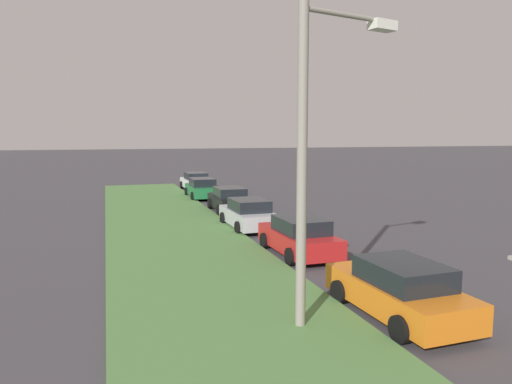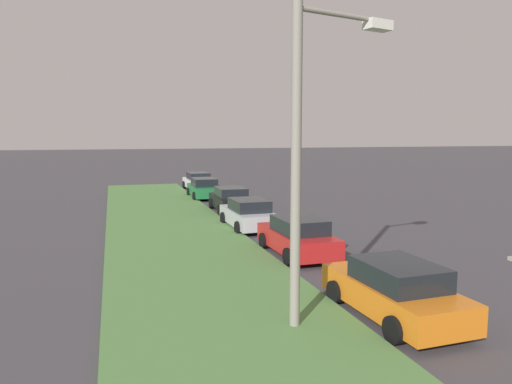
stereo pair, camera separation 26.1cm
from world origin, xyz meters
name	(u,v)px [view 1 (the left image)]	position (x,y,z in m)	size (l,w,h in m)	color
grass_median	(210,286)	(10.00, 8.31, 0.06)	(60.00, 6.00, 0.12)	#517F42
parked_car_orange	(399,290)	(6.31, 4.25, 0.72)	(4.37, 2.15, 1.47)	orange
parked_car_red	(299,237)	(12.92, 4.22, 0.72)	(4.34, 2.09, 1.47)	red
parked_car_silver	(248,214)	(18.46, 4.61, 0.72)	(4.34, 2.10, 1.47)	#B2B5BA
parked_car_black	(229,200)	(23.78, 4.22, 0.72)	(4.32, 2.06, 1.47)	black
parked_car_green	(202,188)	(30.17, 4.63, 0.72)	(4.31, 2.04, 1.47)	#1E6B38
parked_car_white	(196,182)	(35.39, 4.15, 0.72)	(4.36, 2.13, 1.47)	silver
streetlight	(315,144)	(6.43, 6.57, 4.39)	(0.95, 2.83, 7.50)	gray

